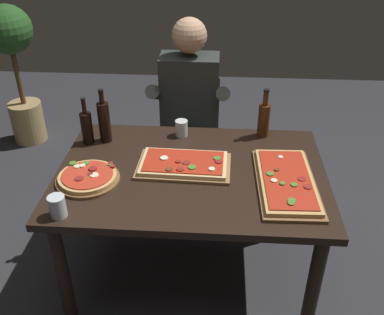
% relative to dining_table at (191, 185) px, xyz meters
% --- Properties ---
extents(ground_plane, '(6.40, 6.40, 0.00)m').
position_rel_dining_table_xyz_m(ground_plane, '(0.00, 0.00, -0.64)').
color(ground_plane, '#2D2D33').
extents(dining_table, '(1.40, 0.96, 0.74)m').
position_rel_dining_table_xyz_m(dining_table, '(0.00, 0.00, 0.00)').
color(dining_table, black).
rests_on(dining_table, ground_plane).
extents(pizza_rectangular_front, '(0.50, 0.30, 0.05)m').
position_rel_dining_table_xyz_m(pizza_rectangular_front, '(-0.04, 0.03, 0.12)').
color(pizza_rectangular_front, olive).
rests_on(pizza_rectangular_front, dining_table).
extents(pizza_rectangular_left, '(0.31, 0.60, 0.05)m').
position_rel_dining_table_xyz_m(pizza_rectangular_left, '(0.48, -0.09, 0.12)').
color(pizza_rectangular_left, brown).
rests_on(pizza_rectangular_left, dining_table).
extents(pizza_round_far, '(0.32, 0.32, 0.05)m').
position_rel_dining_table_xyz_m(pizza_round_far, '(-0.51, -0.13, 0.12)').
color(pizza_round_far, brown).
rests_on(pizza_round_far, dining_table).
extents(wine_bottle_dark, '(0.07, 0.07, 0.32)m').
position_rel_dining_table_xyz_m(wine_bottle_dark, '(-0.52, 0.28, 0.22)').
color(wine_bottle_dark, black).
rests_on(wine_bottle_dark, dining_table).
extents(oil_bottle_amber, '(0.07, 0.07, 0.30)m').
position_rel_dining_table_xyz_m(oil_bottle_amber, '(0.40, 0.41, 0.21)').
color(oil_bottle_amber, '#47230F').
rests_on(oil_bottle_amber, dining_table).
extents(vinegar_bottle_green, '(0.07, 0.07, 0.28)m').
position_rel_dining_table_xyz_m(vinegar_bottle_green, '(-0.61, 0.26, 0.20)').
color(vinegar_bottle_green, black).
rests_on(vinegar_bottle_green, dining_table).
extents(tumbler_near_camera, '(0.08, 0.08, 0.10)m').
position_rel_dining_table_xyz_m(tumbler_near_camera, '(-0.57, -0.40, 0.15)').
color(tumbler_near_camera, silver).
rests_on(tumbler_near_camera, dining_table).
extents(tumbler_far_side, '(0.07, 0.07, 0.10)m').
position_rel_dining_table_xyz_m(tumbler_far_side, '(-0.08, 0.38, 0.14)').
color(tumbler_far_side, silver).
rests_on(tumbler_far_side, dining_table).
extents(diner_chair, '(0.44, 0.44, 0.87)m').
position_rel_dining_table_xyz_m(diner_chair, '(-0.06, 0.86, -0.16)').
color(diner_chair, '#3D2B1E').
rests_on(diner_chair, ground_plane).
extents(seated_diner, '(0.53, 0.41, 1.33)m').
position_rel_dining_table_xyz_m(seated_diner, '(-0.06, 0.74, 0.10)').
color(seated_diner, '#23232D').
rests_on(seated_diner, ground_plane).
extents(potted_plant_corner, '(0.40, 0.40, 1.21)m').
position_rel_dining_table_xyz_m(potted_plant_corner, '(-1.59, 1.53, 0.10)').
color(potted_plant_corner, tan).
rests_on(potted_plant_corner, ground_plane).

